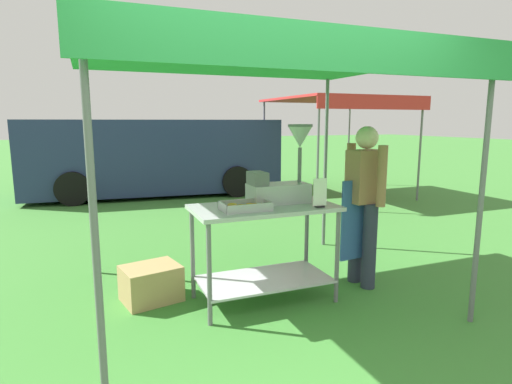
{
  "coord_description": "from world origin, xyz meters",
  "views": [
    {
      "loc": [
        -1.16,
        -2.53,
        1.66
      ],
      "look_at": [
        0.28,
        1.08,
        1.0
      ],
      "focal_mm": 29.3,
      "sensor_mm": 36.0,
      "label": 1
    }
  ],
  "objects": [
    {
      "name": "stall_canopy",
      "position": [
        0.28,
        0.97,
        2.16
      ],
      "size": [
        3.09,
        2.58,
        2.24
      ],
      "color": "slate",
      "rests_on": "ground"
    },
    {
      "name": "donut_cart",
      "position": [
        0.28,
        0.88,
        0.64
      ],
      "size": [
        1.31,
        0.68,
        0.9
      ],
      "color": "#B7B7BC",
      "rests_on": "ground"
    },
    {
      "name": "donut_fryer",
      "position": [
        0.5,
        0.97,
        1.14
      ],
      "size": [
        0.62,
        0.28,
        0.73
      ],
      "color": "#B7B7BC",
      "rests_on": "donut_cart"
    },
    {
      "name": "donut_tray",
      "position": [
        0.06,
        0.78,
        0.92
      ],
      "size": [
        0.42,
        0.26,
        0.07
      ],
      "color": "#B7B7BC",
      "rests_on": "donut_cart"
    },
    {
      "name": "neighbour_tent",
      "position": [
        4.03,
        5.52,
        2.09
      ],
      "size": [
        2.63,
        2.79,
        2.16
      ],
      "color": "slate",
      "rests_on": "ground"
    },
    {
      "name": "vendor",
      "position": [
        1.35,
        0.86,
        0.9
      ],
      "size": [
        0.46,
        0.54,
        1.61
      ],
      "color": "#2D3347",
      "rests_on": "ground"
    },
    {
      "name": "menu_sign",
      "position": [
        0.71,
        0.63,
        1.01
      ],
      "size": [
        0.13,
        0.05,
        0.26
      ],
      "color": "black",
      "rests_on": "donut_cart"
    },
    {
      "name": "van_navy",
      "position": [
        0.27,
        7.2,
        0.88
      ],
      "size": [
        5.57,
        2.42,
        1.69
      ],
      "color": "navy",
      "rests_on": "ground"
    },
    {
      "name": "supply_crate",
      "position": [
        -0.7,
        1.26,
        0.17
      ],
      "size": [
        0.58,
        0.5,
        0.33
      ],
      "color": "tan",
      "rests_on": "ground"
    },
    {
      "name": "ground_plane",
      "position": [
        0.0,
        6.0,
        0.0
      ],
      "size": [
        70.0,
        70.0,
        0.0
      ],
      "primitive_type": "plane",
      "color": "#3D7F33"
    }
  ]
}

